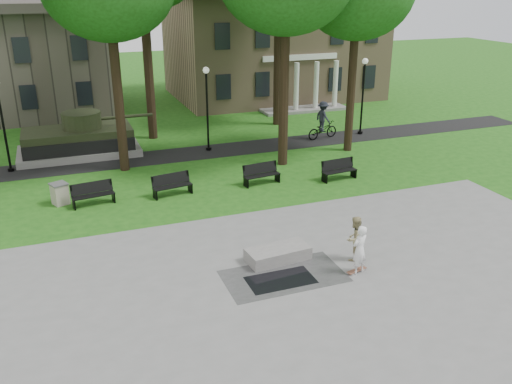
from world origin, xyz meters
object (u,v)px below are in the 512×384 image
at_px(friend_watching, 355,238).
at_px(park_bench_0, 93,193).
at_px(skateboarder, 360,250).
at_px(trash_bin, 60,194).
at_px(cyclist, 323,124).
at_px(concrete_block, 278,254).

xyz_separation_m(friend_watching, park_bench_0, (-8.05, 8.39, -0.30)).
bearing_deg(skateboarder, trash_bin, -67.15).
relative_size(friend_watching, trash_bin, 1.68).
bearing_deg(trash_bin, cyclist, 19.02).
distance_m(cyclist, park_bench_0, 15.35).
bearing_deg(skateboarder, concrete_block, -59.06).
distance_m(friend_watching, cyclist, 15.55).
xyz_separation_m(concrete_block, friend_watching, (2.49, -0.90, 0.58)).
distance_m(friend_watching, park_bench_0, 11.63).
bearing_deg(concrete_block, cyclist, 57.32).
bearing_deg(concrete_block, park_bench_0, 126.56).
bearing_deg(trash_bin, skateboarder, -47.27).
height_order(cyclist, park_bench_0, cyclist).
relative_size(friend_watching, park_bench_0, 0.87).
xyz_separation_m(park_bench_0, trash_bin, (-1.35, 0.57, -0.04)).
xyz_separation_m(skateboarder, trash_bin, (-9.07, 9.83, -0.39)).
distance_m(concrete_block, cyclist, 15.94).
xyz_separation_m(friend_watching, cyclist, (6.11, 14.30, 0.12)).
bearing_deg(friend_watching, concrete_block, -43.46).
relative_size(cyclist, park_bench_0, 1.25).
height_order(concrete_block, skateboarder, skateboarder).
bearing_deg(park_bench_0, friend_watching, -54.16).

